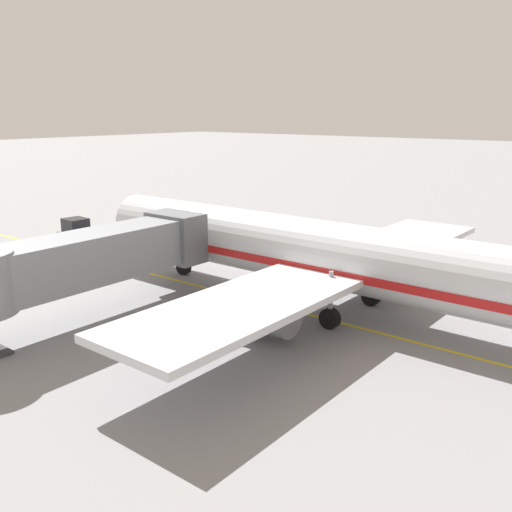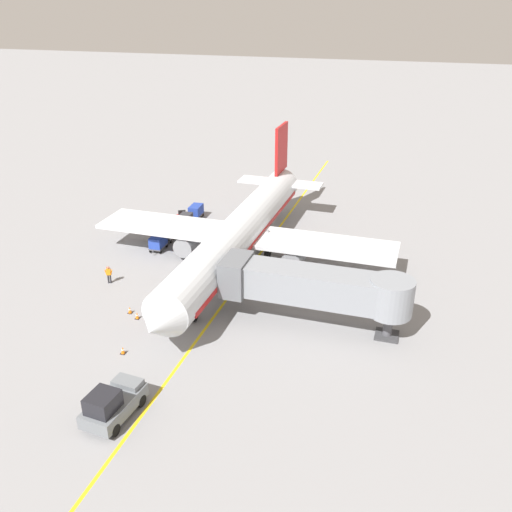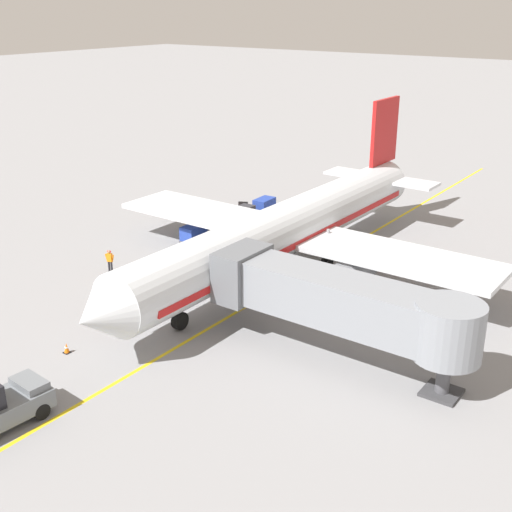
# 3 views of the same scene
# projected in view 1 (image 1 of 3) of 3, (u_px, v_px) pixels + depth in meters

# --- Properties ---
(ground_plane) EXTENTS (400.00, 400.00, 0.00)m
(ground_plane) POSITION_uv_depth(u_px,v_px,m) (306.00, 314.00, 31.61)
(ground_plane) COLOR gray
(gate_lead_in_line) EXTENTS (0.24, 80.00, 0.01)m
(gate_lead_in_line) POSITION_uv_depth(u_px,v_px,m) (306.00, 314.00, 31.61)
(gate_lead_in_line) COLOR gold
(gate_lead_in_line) RESTS_ON ground
(parked_airliner) EXTENTS (30.03, 37.22, 10.63)m
(parked_airliner) POSITION_uv_depth(u_px,v_px,m) (326.00, 256.00, 31.51)
(parked_airliner) COLOR silver
(parked_airliner) RESTS_ON ground
(jet_bridge) EXTENTS (15.01, 3.50, 4.98)m
(jet_bridge) POSITION_uv_depth(u_px,v_px,m) (88.00, 258.00, 29.88)
(jet_bridge) COLOR gray
(jet_bridge) RESTS_ON ground
(pushback_tractor) EXTENTS (2.56, 4.57, 2.40)m
(pushback_tractor) POSITION_uv_depth(u_px,v_px,m) (82.00, 235.00, 46.36)
(pushback_tractor) COLOR slate
(pushback_tractor) RESTS_ON ground
(baggage_tug_lead) EXTENTS (2.23, 2.77, 1.62)m
(baggage_tug_lead) POSITION_uv_depth(u_px,v_px,m) (502.00, 282.00, 35.05)
(baggage_tug_lead) COLOR #B21E1E
(baggage_tug_lead) RESTS_ON ground
(baggage_cart_front) EXTENTS (1.41, 2.93, 1.58)m
(baggage_cart_front) POSITION_uv_depth(u_px,v_px,m) (397.00, 262.00, 38.84)
(baggage_cart_front) COLOR #4C4C51
(baggage_cart_front) RESTS_ON ground
(baggage_cart_second_in_train) EXTENTS (1.41, 2.93, 1.58)m
(baggage_cart_second_in_train) POSITION_uv_depth(u_px,v_px,m) (436.00, 268.00, 37.28)
(baggage_cart_second_in_train) COLOR #4C4C51
(baggage_cart_second_in_train) RESTS_ON ground
(baggage_cart_third_in_train) EXTENTS (1.41, 2.93, 1.58)m
(baggage_cart_third_in_train) POSITION_uv_depth(u_px,v_px,m) (492.00, 279.00, 34.88)
(baggage_cart_third_in_train) COLOR #4C4C51
(baggage_cart_third_in_train) RESTS_ON ground
(ground_crew_wing_walker) EXTENTS (0.71, 0.35, 1.69)m
(ground_crew_wing_walker) POSITION_uv_depth(u_px,v_px,m) (307.00, 243.00, 44.38)
(ground_crew_wing_walker) COLOR #232328
(ground_crew_wing_walker) RESTS_ON ground
(safety_cone_nose_left) EXTENTS (0.36, 0.36, 0.59)m
(safety_cone_nose_left) POSITION_uv_depth(u_px,v_px,m) (215.00, 255.00, 43.30)
(safety_cone_nose_left) COLOR black
(safety_cone_nose_left) RESTS_ON ground
(safety_cone_nose_right) EXTENTS (0.36, 0.36, 0.59)m
(safety_cone_nose_right) POSITION_uv_depth(u_px,v_px,m) (161.00, 249.00, 45.06)
(safety_cone_nose_right) COLOR black
(safety_cone_nose_right) RESTS_ON ground
(safety_cone_wing_tip) EXTENTS (0.36, 0.36, 0.59)m
(safety_cone_wing_tip) POSITION_uv_depth(u_px,v_px,m) (230.00, 254.00, 43.69)
(safety_cone_wing_tip) COLOR black
(safety_cone_wing_tip) RESTS_ON ground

